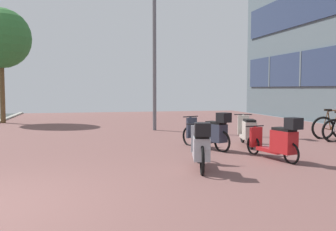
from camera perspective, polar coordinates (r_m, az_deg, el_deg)
The scene contains 8 objects.
ground at distance 5.43m, azimuth -13.42°, elevation -13.11°, with size 21.00×40.00×0.13m.
bicycle_rack_05 at distance 12.83m, azimuth 23.96°, elevation -1.68°, with size 1.37×0.48×1.02m.
scooter_near at distance 9.68m, azimuth 6.55°, elevation -2.54°, with size 0.95×1.70×1.01m.
scooter_mid at distance 10.41m, azimuth 12.10°, elevation -2.38°, with size 0.70×1.76×0.87m.
scooter_far at distance 7.26m, azimuth 5.04°, elevation -4.81°, with size 0.71×1.70×0.99m.
scooter_extra at distance 8.51m, azimuth 16.64°, elevation -3.69°, with size 0.69×1.72×1.00m.
lamp_post at distance 14.21m, azimuth -2.10°, elevation 11.43°, with size 0.20×0.52×6.11m.
street_tree at distance 18.84m, azimuth -24.28°, elevation 10.71°, with size 2.72×2.72×5.23m.
Camera 1 is at (1.51, -5.19, 1.58)m, focal length 39.77 mm.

